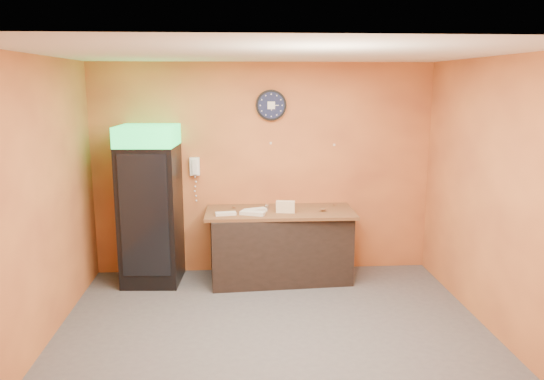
{
  "coord_description": "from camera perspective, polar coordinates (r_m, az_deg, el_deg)",
  "views": [
    {
      "loc": [
        -0.37,
        -4.98,
        2.53
      ],
      "look_at": [
        0.02,
        0.6,
        1.4
      ],
      "focal_mm": 35.0,
      "sensor_mm": 36.0,
      "label": 1
    }
  ],
  "objects": [
    {
      "name": "wrapped_sandwich_right",
      "position": [
        6.73,
        -1.81,
        -2.18
      ],
      "size": [
        0.3,
        0.2,
        0.04
      ],
      "primitive_type": "cube",
      "rotation": [
        0.0,
        0.0,
        0.35
      ],
      "color": "silver",
      "rests_on": "butcher_paper"
    },
    {
      "name": "wall_phone",
      "position": [
        7.03,
        -8.3,
        2.53
      ],
      "size": [
        0.13,
        0.11,
        0.24
      ],
      "color": "white",
      "rests_on": "back_wall"
    },
    {
      "name": "wall_clock",
      "position": [
        6.97,
        -0.1,
        9.1
      ],
      "size": [
        0.4,
        0.06,
        0.4
      ],
      "color": "black",
      "rests_on": "back_wall"
    },
    {
      "name": "butcher_paper",
      "position": [
        6.81,
        0.86,
        -2.37
      ],
      "size": [
        1.9,
        0.86,
        0.04
      ],
      "primitive_type": "cube",
      "rotation": [
        0.0,
        0.0,
        -0.01
      ],
      "color": "brown",
      "rests_on": "prep_counter"
    },
    {
      "name": "kitchen_tool",
      "position": [
        6.86,
        -0.54,
        -1.82
      ],
      "size": [
        0.06,
        0.06,
        0.06
      ],
      "primitive_type": "cylinder",
      "color": "silver",
      "rests_on": "butcher_paper"
    },
    {
      "name": "sub_roll_stack",
      "position": [
        6.67,
        1.46,
        -1.82
      ],
      "size": [
        0.25,
        0.12,
        0.15
      ],
      "rotation": [
        0.0,
        0.0,
        -0.17
      ],
      "color": "#F1E4BB",
      "rests_on": "butcher_paper"
    },
    {
      "name": "floor",
      "position": [
        5.6,
        0.23,
        -15.44
      ],
      "size": [
        4.5,
        4.5,
        0.0
      ],
      "primitive_type": "plane",
      "color": "#47474C",
      "rests_on": "ground"
    },
    {
      "name": "wrapped_sandwich_left",
      "position": [
        6.58,
        -5.0,
        -2.55
      ],
      "size": [
        0.27,
        0.14,
        0.04
      ],
      "primitive_type": "cube",
      "rotation": [
        0.0,
        0.0,
        0.14
      ],
      "color": "silver",
      "rests_on": "butcher_paper"
    },
    {
      "name": "ceiling",
      "position": [
        5.0,
        0.25,
        14.51
      ],
      "size": [
        4.5,
        4.0,
        0.02
      ],
      "primitive_type": "cube",
      "color": "white",
      "rests_on": "back_wall"
    },
    {
      "name": "back_wall",
      "position": [
        7.08,
        -0.94,
        2.25
      ],
      "size": [
        4.5,
        0.02,
        2.8
      ],
      "primitive_type": "cube",
      "color": "orange",
      "rests_on": "floor"
    },
    {
      "name": "right_wall",
      "position": [
        5.74,
        23.25,
        -0.88
      ],
      "size": [
        0.02,
        4.0,
        2.8
      ],
      "primitive_type": "cube",
      "color": "orange",
      "rests_on": "floor"
    },
    {
      "name": "left_wall",
      "position": [
        5.45,
        -24.1,
        -1.58
      ],
      "size": [
        0.02,
        4.0,
        2.8
      ],
      "primitive_type": "cube",
      "color": "orange",
      "rests_on": "floor"
    },
    {
      "name": "wrapped_sandwich_mid",
      "position": [
        6.58,
        -2.11,
        -2.5
      ],
      "size": [
        0.33,
        0.22,
        0.04
      ],
      "primitive_type": "cube",
      "rotation": [
        0.0,
        0.0,
        -0.36
      ],
      "color": "silver",
      "rests_on": "butcher_paper"
    },
    {
      "name": "prep_counter",
      "position": [
        6.93,
        0.85,
        -6.09
      ],
      "size": [
        1.82,
        0.9,
        0.89
      ],
      "primitive_type": "cube",
      "rotation": [
        0.0,
        0.0,
        0.06
      ],
      "color": "black",
      "rests_on": "floor"
    },
    {
      "name": "beverage_cooler",
      "position": [
        6.85,
        -12.94,
        -1.89
      ],
      "size": [
        0.75,
        0.76,
        2.02
      ],
      "rotation": [
        0.0,
        0.0,
        -0.07
      ],
      "color": "black",
      "rests_on": "floor"
    }
  ]
}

